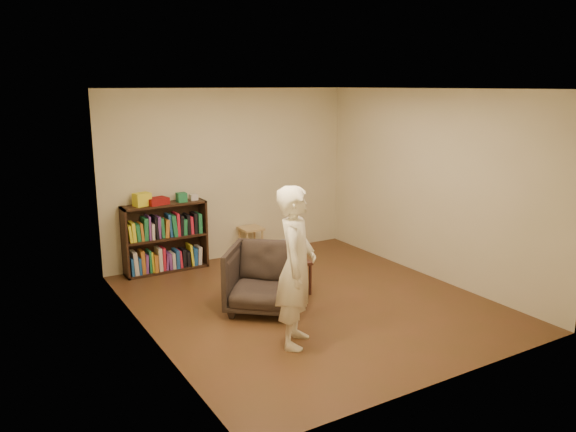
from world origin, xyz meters
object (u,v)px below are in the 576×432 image
bookshelf (165,241)px  laptop (292,255)px  side_table (290,266)px  person (296,267)px  armchair (265,278)px  stool (251,233)px

bookshelf → laptop: bearing=-56.1°
side_table → person: 1.54m
armchair → side_table: (0.55, 0.32, -0.03)m
stool → laptop: size_ratio=1.16×
bookshelf → side_table: 2.02m
armchair → stool: bearing=107.0°
armchair → laptop: bearing=70.9°
bookshelf → person: bearing=-82.7°
bookshelf → stool: (1.35, -0.06, -0.05)m
laptop → person: 1.55m
armchair → person: person is taller
stool → person: 3.12m
laptop → person: person is taller
stool → person: (-0.97, -2.93, 0.45)m
stool → laptop: 1.63m
bookshelf → laptop: size_ratio=2.86×
person → laptop: bearing=11.6°
side_table → laptop: size_ratio=1.05×
side_table → person: (-0.70, -1.29, 0.47)m
laptop → person: size_ratio=0.25×
side_table → person: bearing=-118.7°
stool → laptop: laptop is taller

